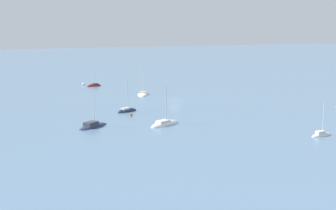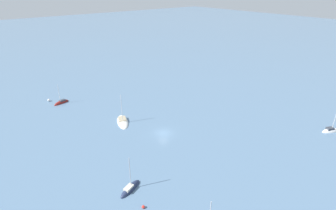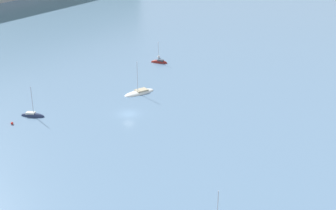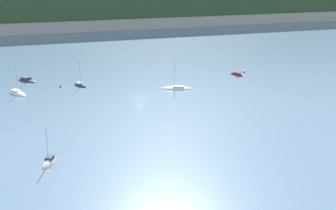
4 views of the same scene
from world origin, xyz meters
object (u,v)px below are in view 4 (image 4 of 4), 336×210
sailboat_0 (80,86)px  mooring_buoy_1 (244,71)px  sailboat_4 (237,75)px  sailboat_5 (17,94)px  sailboat_1 (27,81)px  sailboat_6 (49,163)px  sailboat_2 (176,89)px  mooring_buoy_0 (60,86)px

sailboat_0 → mooring_buoy_1: (54.12, -0.21, 0.36)m
sailboat_4 → sailboat_5: bearing=74.8°
sailboat_1 → sailboat_6: sailboat_1 is taller
sailboat_2 → mooring_buoy_0: bearing=-0.7°
sailboat_0 → sailboat_2: 28.24m
sailboat_5 → mooring_buoy_0: bearing=81.7°
mooring_buoy_1 → sailboat_0: bearing=179.8°
sailboat_1 → mooring_buoy_0: size_ratio=15.16×
sailboat_4 → mooring_buoy_0: bearing=70.9°
sailboat_1 → sailboat_4: (63.96, -14.75, -0.06)m
mooring_buoy_1 → mooring_buoy_0: bearing=179.2°
sailboat_1 → sailboat_5: size_ratio=0.95×
sailboat_4 → sailboat_1: bearing=61.8°
mooring_buoy_0 → mooring_buoy_1: bearing=-0.8°
sailboat_2 → mooring_buoy_1: bearing=-134.1°
sailboat_1 → sailboat_2: sailboat_2 is taller
sailboat_2 → sailboat_4: size_ratio=1.24×
sailboat_1 → mooring_buoy_1: (68.17, -11.87, 0.31)m
sailboat_4 → mooring_buoy_1: bearing=-70.8°
sailboat_5 → sailboat_6: bearing=-22.5°
mooring_buoy_0 → sailboat_4: bearing=-3.8°
mooring_buoy_1 → sailboat_1: bearing=170.1°
sailboat_2 → sailboat_0: bearing=-4.0°
sailboat_1 → sailboat_5: sailboat_5 is taller
sailboat_1 → sailboat_4: bearing=41.2°
sailboat_4 → sailboat_6: size_ratio=0.98×
mooring_buoy_1 → sailboat_6: bearing=-141.8°
sailboat_5 → mooring_buoy_0: (12.18, 3.77, 0.22)m
sailboat_1 → mooring_buoy_1: 69.19m
sailboat_2 → mooring_buoy_0: (-30.82, 13.27, 0.23)m
sailboat_4 → mooring_buoy_0: 55.61m
sailboat_6 → mooring_buoy_1: size_ratio=8.97×
sailboat_2 → sailboat_5: size_ratio=1.01×
sailboat_4 → mooring_buoy_1: sailboat_4 is taller
sailboat_1 → mooring_buoy_1: size_ratio=10.15×
sailboat_0 → sailboat_5: bearing=-101.5°
sailboat_0 → sailboat_5: (-17.75, -3.16, -0.01)m
sailboat_0 → sailboat_1: bearing=-151.3°
sailboat_5 → mooring_buoy_1: (71.88, 2.95, 0.37)m
mooring_buoy_1 → sailboat_2: bearing=-156.7°
sailboat_0 → sailboat_5: 18.03m
sailboat_1 → sailboat_5: 15.27m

